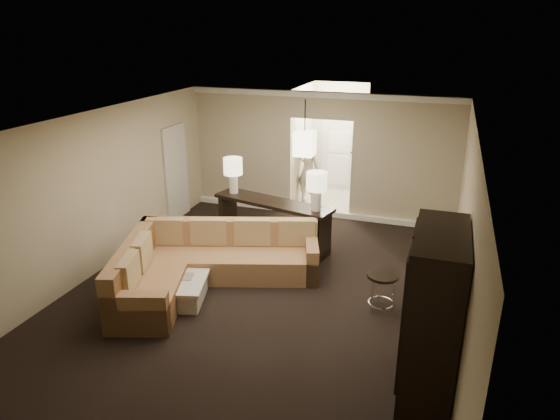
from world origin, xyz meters
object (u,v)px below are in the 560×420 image
(coffee_table, at_px, (177,290))
(console_table, at_px, (273,219))
(person, at_px, (309,166))
(armoire, at_px, (431,320))
(drink_table, at_px, (382,284))
(sectional_sofa, at_px, (204,264))

(coffee_table, bearing_deg, console_table, 73.61)
(person, bearing_deg, console_table, 111.22)
(armoire, bearing_deg, drink_table, 113.67)
(sectional_sofa, distance_m, person, 4.57)
(console_table, bearing_deg, sectional_sofa, -94.00)
(sectional_sofa, relative_size, drink_table, 5.49)
(coffee_table, xyz_separation_m, person, (0.70, 5.15, 0.75))
(console_table, height_order, armoire, armoire)
(armoire, distance_m, drink_table, 1.95)
(drink_table, bearing_deg, coffee_table, -165.47)
(sectional_sofa, relative_size, coffee_table, 2.96)
(console_table, relative_size, armoire, 1.21)
(coffee_table, relative_size, drink_table, 1.85)
(armoire, bearing_deg, person, 117.40)
(drink_table, bearing_deg, armoire, -66.33)
(sectional_sofa, distance_m, drink_table, 2.95)
(drink_table, bearing_deg, console_table, 144.50)
(armoire, xyz_separation_m, drink_table, (-0.75, 1.71, -0.56))
(sectional_sofa, distance_m, coffee_table, 0.69)
(sectional_sofa, xyz_separation_m, drink_table, (2.94, 0.15, 0.06))
(console_table, xyz_separation_m, drink_table, (2.36, -1.68, -0.13))
(sectional_sofa, relative_size, console_table, 1.31)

